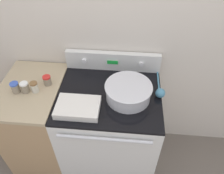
{
  "coord_description": "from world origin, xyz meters",
  "views": [
    {
      "loc": [
        0.13,
        -0.85,
        2.15
      ],
      "look_at": [
        0.02,
        0.36,
        1.01
      ],
      "focal_mm": 35.0,
      "sensor_mm": 36.0,
      "label": 1
    }
  ],
  "objects_px": {
    "spice_jar_brown_cap": "(34,87)",
    "spice_jar_blue_cap": "(15,88)",
    "ladle": "(160,92)",
    "spice_jar_white_cap": "(25,87)",
    "casserole_dish": "(78,107)",
    "mixing_bowl": "(128,91)",
    "spice_jar_red_cap": "(47,80)"
  },
  "relations": [
    {
      "from": "casserole_dish",
      "to": "mixing_bowl",
      "type": "bearing_deg",
      "value": 23.88
    },
    {
      "from": "casserole_dish",
      "to": "spice_jar_white_cap",
      "type": "xyz_separation_m",
      "value": [
        -0.44,
        0.14,
        0.03
      ]
    },
    {
      "from": "casserole_dish",
      "to": "ladle",
      "type": "relative_size",
      "value": 0.96
    },
    {
      "from": "mixing_bowl",
      "to": "spice_jar_blue_cap",
      "type": "xyz_separation_m",
      "value": [
        -0.86,
        -0.03,
        -0.01
      ]
    },
    {
      "from": "spice_jar_white_cap",
      "to": "spice_jar_blue_cap",
      "type": "bearing_deg",
      "value": -172.9
    },
    {
      "from": "spice_jar_red_cap",
      "to": "spice_jar_brown_cap",
      "type": "distance_m",
      "value": 0.11
    },
    {
      "from": "ladle",
      "to": "spice_jar_blue_cap",
      "type": "relative_size",
      "value": 3.7
    },
    {
      "from": "ladle",
      "to": "spice_jar_white_cap",
      "type": "bearing_deg",
      "value": -176.2
    },
    {
      "from": "mixing_bowl",
      "to": "ladle",
      "type": "height_order",
      "value": "mixing_bowl"
    },
    {
      "from": "ladle",
      "to": "spice_jar_blue_cap",
      "type": "xyz_separation_m",
      "value": [
        -1.11,
        -0.08,
        0.02
      ]
    },
    {
      "from": "ladle",
      "to": "spice_jar_red_cap",
      "type": "height_order",
      "value": "spice_jar_red_cap"
    },
    {
      "from": "spice_jar_brown_cap",
      "to": "spice_jar_blue_cap",
      "type": "relative_size",
      "value": 1.01
    },
    {
      "from": "spice_jar_white_cap",
      "to": "spice_jar_blue_cap",
      "type": "xyz_separation_m",
      "value": [
        -0.07,
        -0.01,
        0.0
      ]
    },
    {
      "from": "casserole_dish",
      "to": "spice_jar_white_cap",
      "type": "height_order",
      "value": "spice_jar_white_cap"
    },
    {
      "from": "ladle",
      "to": "spice_jar_brown_cap",
      "type": "height_order",
      "value": "spice_jar_brown_cap"
    },
    {
      "from": "spice_jar_brown_cap",
      "to": "casserole_dish",
      "type": "bearing_deg",
      "value": -21.74
    },
    {
      "from": "mixing_bowl",
      "to": "spice_jar_blue_cap",
      "type": "relative_size",
      "value": 4.02
    },
    {
      "from": "spice_jar_white_cap",
      "to": "casserole_dish",
      "type": "bearing_deg",
      "value": -17.34
    },
    {
      "from": "ladle",
      "to": "spice_jar_white_cap",
      "type": "xyz_separation_m",
      "value": [
        -1.03,
        -0.07,
        0.02
      ]
    },
    {
      "from": "spice_jar_red_cap",
      "to": "spice_jar_brown_cap",
      "type": "relative_size",
      "value": 0.89
    },
    {
      "from": "spice_jar_brown_cap",
      "to": "spice_jar_blue_cap",
      "type": "height_order",
      "value": "same"
    },
    {
      "from": "spice_jar_white_cap",
      "to": "ladle",
      "type": "bearing_deg",
      "value": 3.8
    },
    {
      "from": "spice_jar_brown_cap",
      "to": "spice_jar_red_cap",
      "type": "bearing_deg",
      "value": 51.98
    },
    {
      "from": "spice_jar_brown_cap",
      "to": "ladle",
      "type": "bearing_deg",
      "value": 3.56
    },
    {
      "from": "spice_jar_white_cap",
      "to": "spice_jar_blue_cap",
      "type": "height_order",
      "value": "same"
    },
    {
      "from": "mixing_bowl",
      "to": "casserole_dish",
      "type": "bearing_deg",
      "value": -156.12
    },
    {
      "from": "casserole_dish",
      "to": "spice_jar_brown_cap",
      "type": "height_order",
      "value": "spice_jar_brown_cap"
    },
    {
      "from": "spice_jar_red_cap",
      "to": "spice_jar_brown_cap",
      "type": "height_order",
      "value": "spice_jar_brown_cap"
    },
    {
      "from": "mixing_bowl",
      "to": "spice_jar_red_cap",
      "type": "height_order",
      "value": "mixing_bowl"
    },
    {
      "from": "casserole_dish",
      "to": "spice_jar_blue_cap",
      "type": "bearing_deg",
      "value": 165.96
    },
    {
      "from": "casserole_dish",
      "to": "spice_jar_blue_cap",
      "type": "distance_m",
      "value": 0.53
    },
    {
      "from": "spice_jar_red_cap",
      "to": "spice_jar_white_cap",
      "type": "distance_m",
      "value": 0.17
    }
  ]
}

